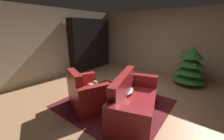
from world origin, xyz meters
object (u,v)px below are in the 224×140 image
at_px(book_stack_on_table, 117,87).
at_px(bottle_on_table, 118,81).
at_px(armchair_red, 87,94).
at_px(decorated_tree, 190,66).
at_px(bookshelf_unit, 93,45).
at_px(couch_red, 134,103).
at_px(coffee_table, 119,91).

xyz_separation_m(book_stack_on_table, bottle_on_table, (-0.08, 0.17, 0.08)).
xyz_separation_m(armchair_red, decorated_tree, (1.68, 3.00, 0.30)).
distance_m(bookshelf_unit, book_stack_on_table, 3.56).
relative_size(bookshelf_unit, book_stack_on_table, 9.46).
height_order(bookshelf_unit, book_stack_on_table, bookshelf_unit).
xyz_separation_m(book_stack_on_table, decorated_tree, (1.13, 2.52, 0.14)).
height_order(armchair_red, book_stack_on_table, armchair_red).
bearing_deg(couch_red, bookshelf_unit, 147.01).
bearing_deg(decorated_tree, couch_red, -103.24).
bearing_deg(coffee_table, armchair_red, -139.48).
xyz_separation_m(armchair_red, couch_red, (1.06, 0.37, -0.02)).
distance_m(bookshelf_unit, decorated_tree, 4.02).
bearing_deg(couch_red, armchair_red, -160.76).
xyz_separation_m(armchair_red, bottle_on_table, (0.47, 0.64, 0.24)).
bearing_deg(decorated_tree, book_stack_on_table, -114.16).
distance_m(bookshelf_unit, bottle_on_table, 3.38).
bearing_deg(armchair_red, bookshelf_unit, 131.99).
height_order(bookshelf_unit, couch_red, bookshelf_unit).
xyz_separation_m(bookshelf_unit, armchair_red, (2.29, -2.54, -0.74)).
distance_m(couch_red, decorated_tree, 2.72).
distance_m(armchair_red, decorated_tree, 3.45).
xyz_separation_m(bookshelf_unit, coffee_table, (2.88, -2.04, -0.68)).
xyz_separation_m(bottle_on_table, decorated_tree, (1.21, 2.35, 0.06)).
distance_m(couch_red, coffee_table, 0.50).
bearing_deg(bottle_on_table, book_stack_on_table, -64.39).
relative_size(coffee_table, bottle_on_table, 2.11).
distance_m(coffee_table, book_stack_on_table, 0.10).
xyz_separation_m(armchair_red, book_stack_on_table, (0.55, 0.48, 0.15)).
distance_m(bookshelf_unit, coffee_table, 3.59).
bearing_deg(bookshelf_unit, couch_red, -32.99).
height_order(couch_red, bottle_on_table, couch_red).
height_order(armchair_red, decorated_tree, decorated_tree).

